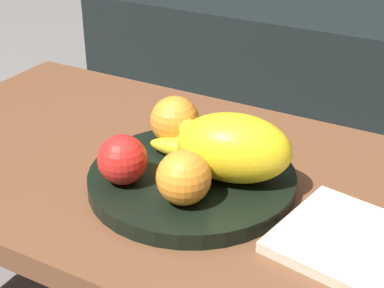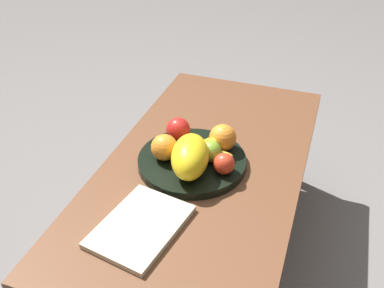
% 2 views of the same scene
% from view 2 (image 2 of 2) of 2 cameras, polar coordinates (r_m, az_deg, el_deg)
% --- Properties ---
extents(ground_plane, '(8.00, 8.00, 0.00)m').
position_cam_2_polar(ground_plane, '(1.60, 1.37, -14.39)').
color(ground_plane, slate).
extents(coffee_table, '(1.12, 0.58, 0.41)m').
position_cam_2_polar(coffee_table, '(1.35, 1.59, -4.10)').
color(coffee_table, brown).
rests_on(coffee_table, ground_plane).
extents(fruit_bowl, '(0.32, 0.32, 0.03)m').
position_cam_2_polar(fruit_bowl, '(1.31, -0.00, -2.25)').
color(fruit_bowl, black).
rests_on(fruit_bowl, coffee_table).
extents(melon_large_front, '(0.19, 0.14, 0.10)m').
position_cam_2_polar(melon_large_front, '(1.22, -0.26, -1.64)').
color(melon_large_front, yellow).
rests_on(melon_large_front, fruit_bowl).
extents(orange_front, '(0.08, 0.08, 0.08)m').
position_cam_2_polar(orange_front, '(1.31, 4.03, 0.81)').
color(orange_front, orange).
rests_on(orange_front, fruit_bowl).
extents(orange_left, '(0.08, 0.08, 0.08)m').
position_cam_2_polar(orange_left, '(1.28, -3.63, -0.45)').
color(orange_left, orange).
rests_on(orange_left, fruit_bowl).
extents(apple_front, '(0.08, 0.08, 0.08)m').
position_cam_2_polar(apple_front, '(1.36, -1.83, 1.91)').
color(apple_front, red).
rests_on(apple_front, fruit_bowl).
extents(apple_left, '(0.06, 0.06, 0.06)m').
position_cam_2_polar(apple_left, '(1.23, 4.21, -2.58)').
color(apple_left, red).
rests_on(apple_left, fruit_bowl).
extents(apple_right, '(0.06, 0.06, 0.06)m').
position_cam_2_polar(apple_right, '(1.27, 2.45, -0.97)').
color(apple_right, '#79A42D').
rests_on(apple_right, fruit_bowl).
extents(banana_bunch, '(0.17, 0.15, 0.06)m').
position_cam_2_polar(banana_bunch, '(1.28, 1.67, -0.93)').
color(banana_bunch, yellow).
rests_on(banana_bunch, fruit_bowl).
extents(magazine, '(0.28, 0.22, 0.02)m').
position_cam_2_polar(magazine, '(1.12, -6.74, -10.62)').
color(magazine, beige).
rests_on(magazine, coffee_table).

